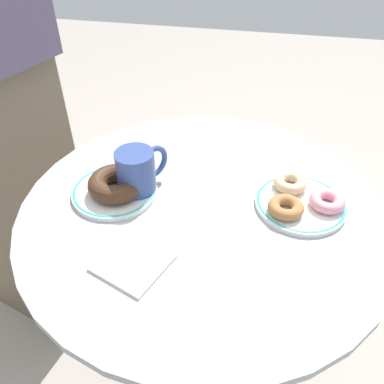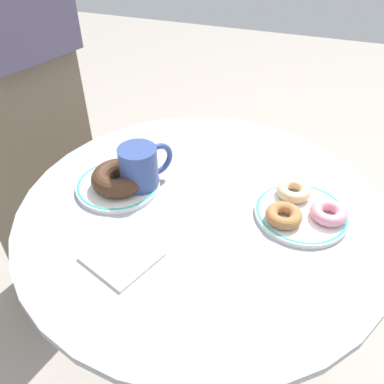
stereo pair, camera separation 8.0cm
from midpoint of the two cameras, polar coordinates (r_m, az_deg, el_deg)
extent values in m
cube|color=#9E9389|center=(1.40, -0.70, -25.32)|extent=(7.00, 7.00, 0.02)
cylinder|color=#999EA3|center=(0.81, -1.11, -2.52)|extent=(0.74, 0.74, 0.02)
cylinder|color=#999EA3|center=(1.07, -0.87, -16.65)|extent=(0.06, 0.06, 0.69)
cylinder|color=#999EA3|center=(1.38, -0.71, -24.92)|extent=(0.41, 0.41, 0.03)
cylinder|color=white|center=(0.85, -13.74, -0.07)|extent=(0.18, 0.18, 0.01)
torus|color=#38B2A8|center=(0.85, -13.78, 0.10)|extent=(0.17, 0.17, 0.01)
cylinder|color=white|center=(0.82, 12.63, -1.82)|extent=(0.18, 0.18, 0.01)
torus|color=#38B2A8|center=(0.81, 12.66, -1.64)|extent=(0.18, 0.18, 0.01)
torus|color=#422819|center=(0.83, -13.66, 1.06)|extent=(0.16, 0.16, 0.04)
torus|color=pink|center=(0.81, 16.25, -1.37)|extent=(0.10, 0.10, 0.02)
torus|color=#E0B789|center=(0.84, 11.32, 1.24)|extent=(0.09, 0.09, 0.02)
torus|color=#A36B3D|center=(0.77, 10.49, -2.35)|extent=(0.10, 0.10, 0.02)
cube|color=white|center=(0.71, -11.82, -10.07)|extent=(0.14, 0.14, 0.01)
cylinder|color=#334784|center=(0.82, -10.86, 2.56)|extent=(0.08, 0.08, 0.10)
torus|color=#334784|center=(0.83, -8.36, 4.16)|extent=(0.05, 0.07, 0.08)
cube|color=brown|center=(1.33, -25.26, -1.68)|extent=(0.40, 0.31, 0.93)
camera|label=1|loc=(0.04, -92.86, -2.35)|focal=37.05mm
camera|label=2|loc=(0.04, 87.14, 2.35)|focal=37.05mm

